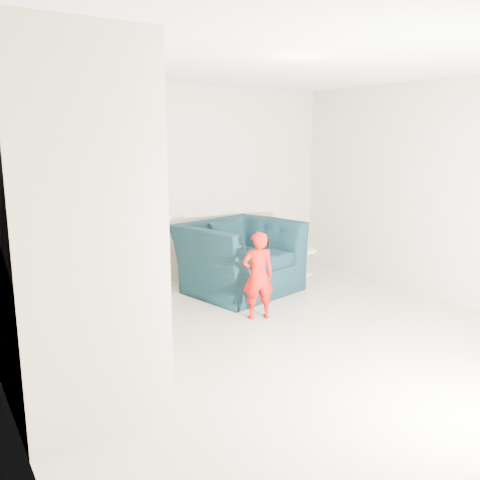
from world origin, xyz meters
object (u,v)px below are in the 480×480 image
at_px(armchair, 239,257).
at_px(toddler, 258,275).
at_px(side_table, 304,257).
at_px(staircase, 61,270).

relative_size(armchair, toddler, 1.42).
height_order(toddler, side_table, toddler).
bearing_deg(toddler, staircase, 27.14).
xyz_separation_m(armchair, toddler, (-0.38, -1.00, 0.04)).
distance_m(armchair, staircase, 2.93).
distance_m(toddler, side_table, 2.03).
xyz_separation_m(toddler, side_table, (1.63, 1.18, -0.24)).
bearing_deg(side_table, toddler, -144.09).
relative_size(toddler, staircase, 0.27).
bearing_deg(staircase, side_table, 21.62).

